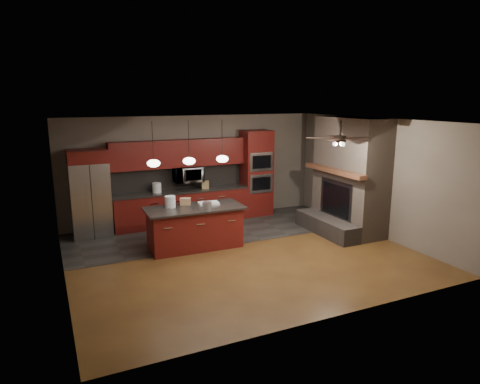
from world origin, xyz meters
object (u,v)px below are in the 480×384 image
oven_tower (256,173)px  cardboard_box (185,201)px  white_bucket (170,202)px  counter_box (205,185)px  refrigerator (90,194)px  counter_bucket (157,188)px  kitchen_island (195,227)px  microwave (188,174)px  paint_tray (209,203)px  paint_can (207,205)px

oven_tower → cardboard_box: bearing=-148.6°
white_bucket → counter_box: white_bucket is taller
refrigerator → white_bucket: 2.18m
oven_tower → cardboard_box: 3.02m
refrigerator → cardboard_box: (1.87, -1.50, -0.05)m
white_bucket → counter_bucket: 1.67m
oven_tower → kitchen_island: bearing=-142.8°
cardboard_box → counter_bucket: (-0.25, 1.58, 0.03)m
microwave → paint_tray: size_ratio=1.64×
oven_tower → counter_bucket: size_ratio=9.42×
refrigerator → cardboard_box: bearing=-38.7°
cardboard_box → oven_tower: bearing=51.0°
paint_tray → oven_tower: bearing=48.4°
paint_can → counter_bucket: counter_bucket is taller
oven_tower → paint_tray: size_ratio=5.34×
oven_tower → refrigerator: 4.44m
oven_tower → microwave: (-1.98, 0.06, 0.11)m
paint_can → cardboard_box: 0.61m
microwave → counter_box: (0.44, -0.10, -0.30)m
microwave → kitchen_island: size_ratio=0.34×
counter_bucket → kitchen_island: bearing=-79.3°
counter_bucket → counter_box: (1.29, -0.05, -0.02)m
oven_tower → refrigerator: bearing=-179.0°
cardboard_box → kitchen_island: bearing=-50.7°
paint_tray → counter_bucket: counter_bucket is taller
microwave → refrigerator: 2.48m
cardboard_box → counter_bucket: counter_bucket is taller
kitchen_island → white_bucket: 0.78m
microwave → counter_bucket: size_ratio=2.90×
microwave → paint_tray: (-0.11, -1.80, -0.36)m
kitchen_island → white_bucket: bearing=157.3°
oven_tower → counter_box: oven_tower is taller
microwave → white_bucket: (-0.97, -1.71, -0.26)m
paint_tray → cardboard_box: size_ratio=1.90×
counter_bucket → counter_box: 1.29m
white_bucket → counter_bucket: bearing=85.8°
microwave → refrigerator: (-2.47, -0.13, -0.26)m
kitchen_island → paint_tray: (0.38, 0.12, 0.48)m
microwave → refrigerator: bearing=-177.0°
refrigerator → white_bucket: size_ratio=8.37×
microwave → kitchen_island: (-0.49, -1.93, -0.83)m
refrigerator → cardboard_box: refrigerator is taller
counter_bucket → cardboard_box: bearing=-81.1°
white_bucket → refrigerator: bearing=133.4°
microwave → cardboard_box: size_ratio=3.11×
oven_tower → counter_bucket: 2.83m
paint_can → refrigerator: bearing=137.5°
paint_can → counter_bucket: size_ratio=0.82×
paint_tray → paint_can: bearing=-107.5°
oven_tower → white_bucket: oven_tower is taller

